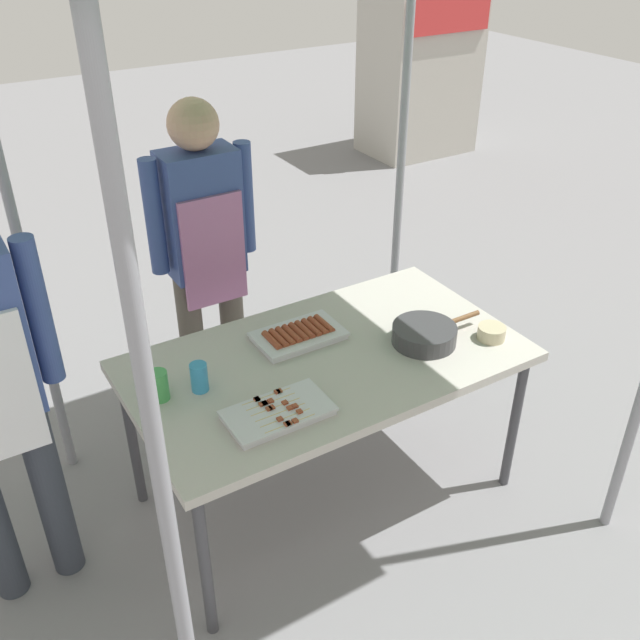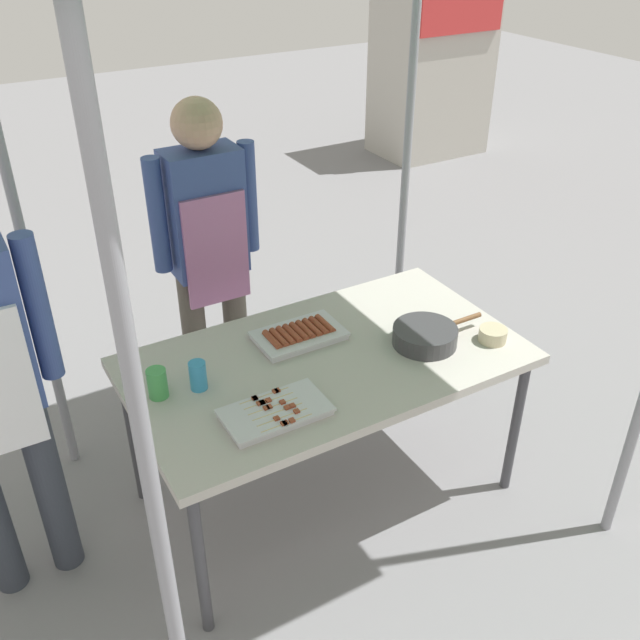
{
  "view_description": "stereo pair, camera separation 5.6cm",
  "coord_description": "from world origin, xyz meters",
  "px_view_note": "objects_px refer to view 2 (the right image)",
  "views": [
    {
      "loc": [
        -1.26,
        -2.02,
        2.39
      ],
      "look_at": [
        0.0,
        0.05,
        0.9
      ],
      "focal_mm": 39.85,
      "sensor_mm": 36.0,
      "label": 1
    },
    {
      "loc": [
        -1.21,
        -2.05,
        2.39
      ],
      "look_at": [
        0.0,
        0.05,
        0.9
      ],
      "focal_mm": 39.85,
      "sensor_mm": 36.0,
      "label": 2
    }
  ],
  "objects_px": {
    "tray_meat_skewers": "(275,412)",
    "condiment_bowl": "(493,335)",
    "vendor_woman": "(208,242)",
    "tray_grilled_sausages": "(299,335)",
    "cooking_wok": "(425,335)",
    "drink_cup_near_edge": "(198,376)",
    "stall_table": "(326,367)",
    "neighbor_stall_left": "(432,64)",
    "drink_cup_by_wok": "(157,383)"
  },
  "relations": [
    {
      "from": "tray_meat_skewers",
      "to": "drink_cup_near_edge",
      "type": "height_order",
      "value": "drink_cup_near_edge"
    },
    {
      "from": "neighbor_stall_left",
      "to": "tray_meat_skewers",
      "type": "bearing_deg",
      "value": -133.5
    },
    {
      "from": "stall_table",
      "to": "drink_cup_by_wok",
      "type": "bearing_deg",
      "value": 172.31
    },
    {
      "from": "vendor_woman",
      "to": "neighbor_stall_left",
      "type": "distance_m",
      "value": 4.6
    },
    {
      "from": "drink_cup_by_wok",
      "to": "stall_table",
      "type": "bearing_deg",
      "value": -7.69
    },
    {
      "from": "cooking_wok",
      "to": "tray_grilled_sausages",
      "type": "bearing_deg",
      "value": 146.1
    },
    {
      "from": "condiment_bowl",
      "to": "drink_cup_near_edge",
      "type": "height_order",
      "value": "drink_cup_near_edge"
    },
    {
      "from": "cooking_wok",
      "to": "condiment_bowl",
      "type": "relative_size",
      "value": 3.65
    },
    {
      "from": "drink_cup_near_edge",
      "to": "drink_cup_by_wok",
      "type": "xyz_separation_m",
      "value": [
        -0.15,
        0.03,
        0.0
      ]
    },
    {
      "from": "neighbor_stall_left",
      "to": "condiment_bowl",
      "type": "bearing_deg",
      "value": -124.55
    },
    {
      "from": "tray_grilled_sausages",
      "to": "cooking_wok",
      "type": "xyz_separation_m",
      "value": [
        0.44,
        -0.29,
        0.02
      ]
    },
    {
      "from": "tray_grilled_sausages",
      "to": "condiment_bowl",
      "type": "xyz_separation_m",
      "value": [
        0.7,
        -0.42,
        0.01
      ]
    },
    {
      "from": "cooking_wok",
      "to": "stall_table",
      "type": "bearing_deg",
      "value": 163.44
    },
    {
      "from": "drink_cup_near_edge",
      "to": "vendor_woman",
      "type": "xyz_separation_m",
      "value": [
        0.36,
        0.74,
        0.17
      ]
    },
    {
      "from": "stall_table",
      "to": "cooking_wok",
      "type": "height_order",
      "value": "cooking_wok"
    },
    {
      "from": "drink_cup_near_edge",
      "to": "drink_cup_by_wok",
      "type": "bearing_deg",
      "value": 169.11
    },
    {
      "from": "tray_meat_skewers",
      "to": "cooking_wok",
      "type": "xyz_separation_m",
      "value": [
        0.76,
        0.11,
        0.02
      ]
    },
    {
      "from": "tray_grilled_sausages",
      "to": "cooking_wok",
      "type": "relative_size",
      "value": 0.87
    },
    {
      "from": "tray_meat_skewers",
      "to": "vendor_woman",
      "type": "height_order",
      "value": "vendor_woman"
    },
    {
      "from": "tray_grilled_sausages",
      "to": "vendor_woman",
      "type": "height_order",
      "value": "vendor_woman"
    },
    {
      "from": "stall_table",
      "to": "drink_cup_near_edge",
      "type": "bearing_deg",
      "value": 173.24
    },
    {
      "from": "vendor_woman",
      "to": "neighbor_stall_left",
      "type": "xyz_separation_m",
      "value": [
        3.56,
        2.91,
        -0.1
      ]
    },
    {
      "from": "tray_grilled_sausages",
      "to": "vendor_woman",
      "type": "xyz_separation_m",
      "value": [
        -0.14,
        0.63,
        0.2
      ]
    },
    {
      "from": "stall_table",
      "to": "drink_cup_by_wok",
      "type": "height_order",
      "value": "drink_cup_by_wok"
    },
    {
      "from": "condiment_bowl",
      "to": "tray_grilled_sausages",
      "type": "bearing_deg",
      "value": 148.98
    },
    {
      "from": "cooking_wok",
      "to": "vendor_woman",
      "type": "height_order",
      "value": "vendor_woman"
    },
    {
      "from": "tray_meat_skewers",
      "to": "drink_cup_by_wok",
      "type": "bearing_deg",
      "value": 135.32
    },
    {
      "from": "drink_cup_near_edge",
      "to": "neighbor_stall_left",
      "type": "bearing_deg",
      "value": 42.96
    },
    {
      "from": "tray_grilled_sausages",
      "to": "drink_cup_by_wok",
      "type": "distance_m",
      "value": 0.65
    },
    {
      "from": "tray_meat_skewers",
      "to": "condiment_bowl",
      "type": "distance_m",
      "value": 1.02
    },
    {
      "from": "tray_meat_skewers",
      "to": "drink_cup_near_edge",
      "type": "distance_m",
      "value": 0.35
    },
    {
      "from": "tray_grilled_sausages",
      "to": "cooking_wok",
      "type": "bearing_deg",
      "value": -33.9
    },
    {
      "from": "stall_table",
      "to": "tray_grilled_sausages",
      "type": "bearing_deg",
      "value": 100.0
    },
    {
      "from": "neighbor_stall_left",
      "to": "drink_cup_near_edge",
      "type": "bearing_deg",
      "value": -137.04
    },
    {
      "from": "stall_table",
      "to": "vendor_woman",
      "type": "xyz_separation_m",
      "value": [
        -0.17,
        0.8,
        0.28
      ]
    },
    {
      "from": "stall_table",
      "to": "cooking_wok",
      "type": "distance_m",
      "value": 0.44
    },
    {
      "from": "tray_meat_skewers",
      "to": "vendor_woman",
      "type": "xyz_separation_m",
      "value": [
        0.18,
        1.04,
        0.21
      ]
    },
    {
      "from": "drink_cup_near_edge",
      "to": "vendor_woman",
      "type": "height_order",
      "value": "vendor_woman"
    },
    {
      "from": "tray_meat_skewers",
      "to": "condiment_bowl",
      "type": "height_order",
      "value": "condiment_bowl"
    },
    {
      "from": "stall_table",
      "to": "neighbor_stall_left",
      "type": "xyz_separation_m",
      "value": [
        3.39,
        3.71,
        0.18
      ]
    },
    {
      "from": "drink_cup_by_wok",
      "to": "neighbor_stall_left",
      "type": "bearing_deg",
      "value": 41.67
    },
    {
      "from": "stall_table",
      "to": "neighbor_stall_left",
      "type": "distance_m",
      "value": 5.03
    },
    {
      "from": "vendor_woman",
      "to": "neighbor_stall_left",
      "type": "relative_size",
      "value": 0.94
    },
    {
      "from": "vendor_woman",
      "to": "cooking_wok",
      "type": "bearing_deg",
      "value": 121.88
    },
    {
      "from": "tray_meat_skewers",
      "to": "cooking_wok",
      "type": "bearing_deg",
      "value": 8.3
    },
    {
      "from": "cooking_wok",
      "to": "vendor_woman",
      "type": "xyz_separation_m",
      "value": [
        -0.58,
        0.93,
        0.18
      ]
    },
    {
      "from": "stall_table",
      "to": "drink_cup_by_wok",
      "type": "distance_m",
      "value": 0.69
    },
    {
      "from": "neighbor_stall_left",
      "to": "drink_cup_by_wok",
      "type": "bearing_deg",
      "value": -138.33
    },
    {
      "from": "cooking_wok",
      "to": "neighbor_stall_left",
      "type": "bearing_deg",
      "value": 52.09
    },
    {
      "from": "drink_cup_by_wok",
      "to": "tray_meat_skewers",
      "type": "bearing_deg",
      "value": -44.68
    }
  ]
}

